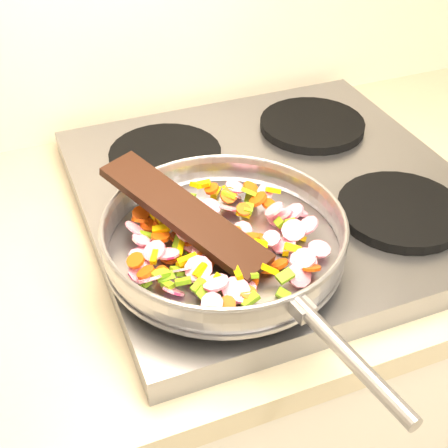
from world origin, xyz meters
name	(u,v)px	position (x,y,z in m)	size (l,w,h in m)	color
cooktop	(275,195)	(-0.70, 1.67, 0.92)	(0.60, 0.60, 0.04)	#939399
grate_fl	(227,256)	(-0.84, 1.52, 0.95)	(0.19, 0.19, 0.02)	black
grate_fr	(401,211)	(-0.56, 1.52, 0.95)	(0.19, 0.19, 0.02)	black
grate_bl	(165,155)	(-0.84, 1.81, 0.95)	(0.19, 0.19, 0.02)	black
grate_br	(312,125)	(-0.56, 1.81, 0.95)	(0.19, 0.19, 0.02)	black
saute_pan	(225,235)	(-0.84, 1.53, 0.98)	(0.36, 0.53, 0.05)	#9E9EA5
vegetable_heap	(219,240)	(-0.85, 1.53, 0.98)	(0.28, 0.26, 0.05)	#D4450A
wooden_spatula	(184,213)	(-0.89, 1.56, 1.01)	(0.27, 0.06, 0.01)	black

